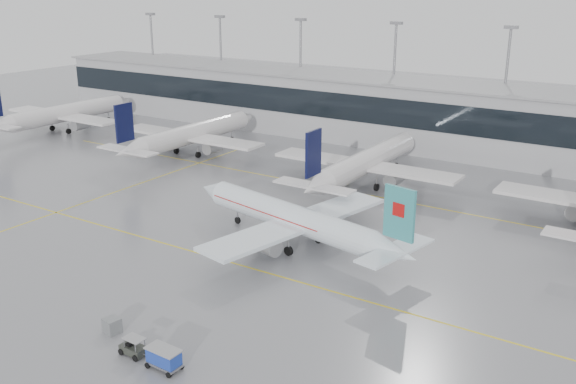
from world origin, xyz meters
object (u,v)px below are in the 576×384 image
Objects in this scene: baggage_tug at (133,349)px; baggage_cart at (164,357)px; air_canada_jet at (297,220)px; gse_unit at (112,326)px.

baggage_cart is at bearing -0.00° from baggage_tug.
air_canada_jet reaches higher than baggage_cart.
air_canada_jet is 27.84m from baggage_cart.
gse_unit is (-7.87, 1.65, -0.38)m from baggage_cart.
baggage_cart is at bearing 111.04° from air_canada_jet.
baggage_tug is 4.55m from gse_unit.
baggage_cart reaches higher than baggage_tug.
air_canada_jet is 27.45m from baggage_tug.
gse_unit is at bearing 169.64° from baggage_cart.
air_canada_jet is at bearing 93.30° from baggage_tug.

